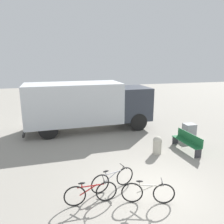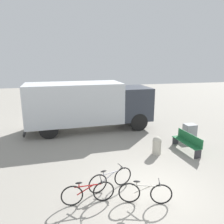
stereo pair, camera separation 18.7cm
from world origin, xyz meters
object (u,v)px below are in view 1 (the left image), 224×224
Objects in this scene: bicycle_middle at (113,179)px; bollard_near_bench at (157,144)px; delivery_truck at (87,103)px; bicycle_near at (91,193)px; park_bench at (188,141)px; utility_box at (189,131)px; bicycle_far at (148,193)px.

bicycle_middle is 3.62m from bollard_near_bench.
bicycle_middle is at bearing -92.77° from delivery_truck.
bicycle_middle is at bearing -140.63° from bollard_near_bench.
bicycle_near is at bearing -141.73° from bollard_near_bench.
park_bench is (4.29, -4.52, -1.21)m from delivery_truck.
delivery_truck is at bearing 150.50° from utility_box.
park_bench reaches higher than bollard_near_bench.
bollard_near_bench is at bearing 77.56° from bicycle_far.
delivery_truck is 6.95m from bicycle_middle.
park_bench is 4.87m from bicycle_far.
park_bench reaches higher than bicycle_far.
utility_box is at bearing 63.81° from bicycle_far.
bicycle_middle is 1.33m from bicycle_far.
delivery_truck is at bearing 40.08° from park_bench.
bicycle_near is 7.73m from utility_box.
delivery_truck is at bearing 113.12° from bicycle_far.
delivery_truck is 4.84× the size of bicycle_middle.
utility_box reaches higher than bicycle_middle.
delivery_truck is 4.10× the size of park_bench.
bicycle_near is 1.93× the size of bollard_near_bench.
park_bench is at bearing 0.16° from bollard_near_bench.
park_bench is at bearing 28.61° from bicycle_near.
bollard_near_bench is (2.65, -4.52, -1.23)m from delivery_truck.
park_bench is at bearing -125.92° from utility_box.
park_bench is 1.83m from utility_box.
delivery_truck is 6.29m from utility_box.
delivery_truck is 6.35m from park_bench.
delivery_truck is 7.60m from bicycle_near.
bicycle_far is at bearing 129.50° from park_bench.
park_bench is 6.03m from bicycle_near.
park_bench is 1.15× the size of bicycle_near.
park_bench is 2.22× the size of bollard_near_bench.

